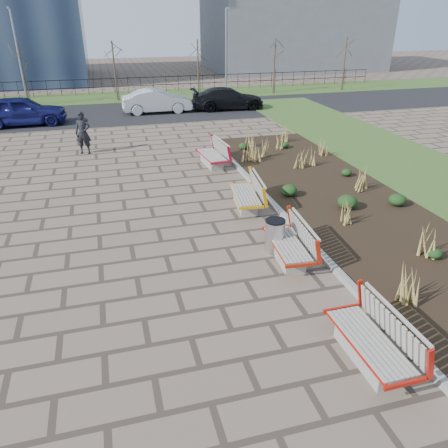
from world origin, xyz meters
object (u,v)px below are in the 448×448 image
object	(u,v)px
bench_a	(370,338)
lamp_east	(226,54)
bench_c	(245,193)
bench_d	(212,154)
pedestrian	(83,133)
car_blue	(22,111)
car_silver	(157,101)
car_black	(228,98)
bench_b	(287,242)
litter_bin	(275,236)
lamp_west	(19,59)

from	to	relation	value
bench_a	lamp_east	xyz separation A→B (m)	(5.00, 27.45, 2.54)
bench_c	bench_d	xyz separation A→B (m)	(0.00, 4.53, 0.00)
bench_c	bench_d	distance (m)	4.53
bench_a	pedestrian	bearing A→B (deg)	108.53
pedestrian	car_blue	distance (m)	7.38
car_blue	car_silver	bearing A→B (deg)	-81.35
bench_d	car_blue	size ratio (longest dim) A/B	0.45
pedestrian	car_silver	distance (m)	9.11
bench_a	car_black	size ratio (longest dim) A/B	0.44
bench_b	car_black	xyz separation A→B (m)	(3.84, 19.09, 0.21)
bench_d	car_black	xyz separation A→B (m)	(3.84, 11.07, 0.21)
car_black	bench_a	bearing A→B (deg)	173.19
litter_bin	car_blue	distance (m)	19.23
litter_bin	car_silver	bearing A→B (deg)	91.86
bench_b	pedestrian	size ratio (longest dim) A/B	1.12
bench_a	bench_d	xyz separation A→B (m)	(0.00, 11.82, 0.00)
litter_bin	car_black	xyz separation A→B (m)	(4.01, 18.64, 0.25)
litter_bin	car_blue	size ratio (longest dim) A/B	0.19
bench_c	car_black	xyz separation A→B (m)	(3.84, 15.60, 0.21)
bench_d	pedestrian	world-z (taller)	pedestrian
bench_a	bench_b	size ratio (longest dim) A/B	1.00
bench_d	car_black	distance (m)	11.72
bench_b	bench_c	size ratio (longest dim) A/B	1.00
bench_b	bench_d	world-z (taller)	same
bench_d	lamp_west	size ratio (longest dim) A/B	0.35
bench_d	litter_bin	bearing A→B (deg)	-95.92
bench_b	bench_d	size ratio (longest dim) A/B	1.00
bench_a	bench_d	distance (m)	11.82
pedestrian	lamp_west	distance (m)	13.20
bench_d	lamp_west	bearing A→B (deg)	115.27
bench_c	lamp_west	xyz separation A→B (m)	(-9.00, 20.16, 2.54)
bench_a	lamp_east	bearing A→B (deg)	79.39
car_silver	car_blue	bearing A→B (deg)	101.38
bench_b	car_blue	xyz separation A→B (m)	(-8.52, 17.77, 0.32)
bench_a	bench_b	world-z (taller)	same
bench_b	lamp_east	distance (m)	24.31
bench_c	bench_b	bearing A→B (deg)	-83.01
litter_bin	car_blue	bearing A→B (deg)	115.74
lamp_east	lamp_west	bearing A→B (deg)	180.00
bench_b	bench_d	xyz separation A→B (m)	(0.00, 8.02, 0.00)
car_blue	car_black	world-z (taller)	car_blue
bench_a	pedestrian	size ratio (longest dim) A/B	1.12
bench_d	lamp_east	xyz separation A→B (m)	(5.00, 15.63, 2.54)
litter_bin	car_black	size ratio (longest dim) A/B	0.19
car_silver	lamp_west	world-z (taller)	lamp_west
car_silver	car_black	size ratio (longest dim) A/B	0.91
bench_a	bench_b	distance (m)	3.80
bench_d	pedestrian	size ratio (longest dim) A/B	1.12
bench_a	lamp_east	size ratio (longest dim) A/B	0.35
car_blue	litter_bin	bearing A→B (deg)	-156.27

